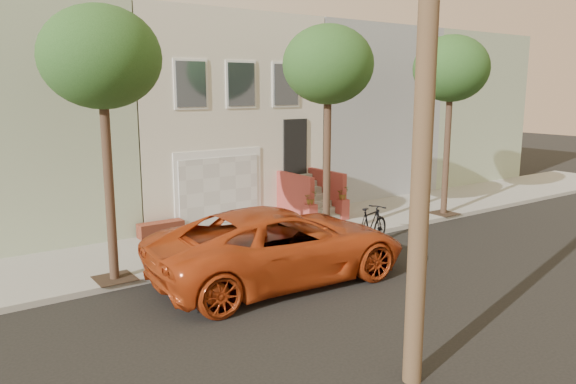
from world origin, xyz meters
TOP-DOWN VIEW (x-y plane):
  - ground at (0.00, 0.00)m, footprint 90.00×90.00m
  - sidewalk at (0.00, 5.35)m, footprint 40.00×3.70m
  - house_row at (0.00, 11.19)m, footprint 33.10×11.70m
  - tree_left at (-5.50, 3.90)m, footprint 2.70×2.57m
  - tree_mid at (1.00, 3.90)m, footprint 2.70×2.57m
  - tree_right at (6.50, 3.90)m, footprint 2.70×2.57m
  - pickup_truck at (-2.06, 1.90)m, footprint 6.60×3.34m
  - motorcycle at (1.79, 2.79)m, footprint 2.09×1.15m

SIDE VIEW (x-z plane):
  - ground at x=0.00m, z-range 0.00..0.00m
  - sidewalk at x=0.00m, z-range 0.00..0.15m
  - motorcycle at x=1.79m, z-range 0.00..1.21m
  - pickup_truck at x=-2.06m, z-range 0.00..1.79m
  - house_row at x=0.00m, z-range 0.14..7.14m
  - tree_left at x=-5.50m, z-range 2.11..8.41m
  - tree_mid at x=1.00m, z-range 2.11..8.41m
  - tree_right at x=6.50m, z-range 2.11..8.41m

